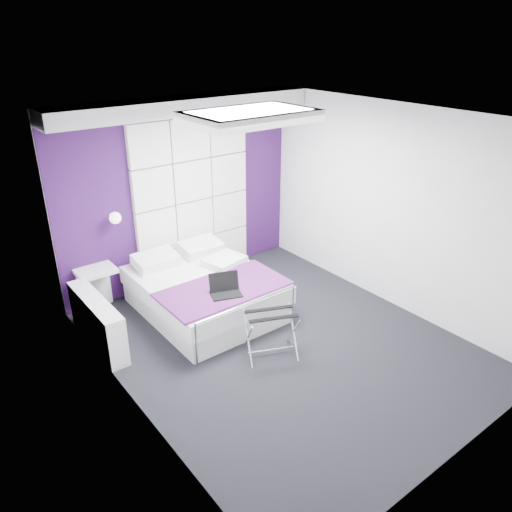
% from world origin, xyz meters
% --- Properties ---
extents(floor, '(4.40, 4.40, 0.00)m').
position_xyz_m(floor, '(0.00, 0.00, 0.00)').
color(floor, black).
rests_on(floor, ground).
extents(ceiling, '(4.40, 4.40, 0.00)m').
position_xyz_m(ceiling, '(0.00, 0.00, 2.60)').
color(ceiling, white).
rests_on(ceiling, wall_back).
extents(wall_back, '(3.60, 0.00, 3.60)m').
position_xyz_m(wall_back, '(0.00, 2.20, 1.30)').
color(wall_back, silver).
rests_on(wall_back, floor).
extents(wall_left, '(0.00, 4.40, 4.40)m').
position_xyz_m(wall_left, '(-1.80, 0.00, 1.30)').
color(wall_left, silver).
rests_on(wall_left, floor).
extents(wall_right, '(0.00, 4.40, 4.40)m').
position_xyz_m(wall_right, '(1.80, 0.00, 1.30)').
color(wall_right, silver).
rests_on(wall_right, floor).
extents(accent_wall, '(3.58, 0.02, 2.58)m').
position_xyz_m(accent_wall, '(0.00, 2.19, 1.30)').
color(accent_wall, '#321045').
rests_on(accent_wall, wall_back).
extents(soffit, '(3.58, 0.50, 0.20)m').
position_xyz_m(soffit, '(0.00, 1.95, 2.50)').
color(soffit, silver).
rests_on(soffit, wall_back).
extents(headboard, '(1.80, 0.08, 2.30)m').
position_xyz_m(headboard, '(0.15, 2.14, 1.17)').
color(headboard, white).
rests_on(headboard, wall_back).
extents(skylight, '(1.36, 0.86, 0.12)m').
position_xyz_m(skylight, '(0.00, 0.60, 2.55)').
color(skylight, white).
rests_on(skylight, ceiling).
extents(wall_lamp, '(0.15, 0.15, 0.15)m').
position_xyz_m(wall_lamp, '(-1.05, 2.06, 1.22)').
color(wall_lamp, white).
rests_on(wall_lamp, wall_back).
extents(radiator, '(0.22, 1.20, 0.60)m').
position_xyz_m(radiator, '(-1.69, 1.30, 0.30)').
color(radiator, silver).
rests_on(radiator, floor).
extents(bed, '(1.55, 1.87, 0.66)m').
position_xyz_m(bed, '(-0.30, 1.20, 0.28)').
color(bed, silver).
rests_on(bed, floor).
extents(nightstand, '(0.48, 0.37, 0.05)m').
position_xyz_m(nightstand, '(-1.39, 2.02, 0.58)').
color(nightstand, silver).
rests_on(nightstand, wall_back).
extents(luggage_rack, '(0.55, 0.40, 0.54)m').
position_xyz_m(luggage_rack, '(-0.23, -0.08, 0.27)').
color(luggage_rack, silver).
rests_on(luggage_rack, floor).
extents(laptop, '(0.35, 0.25, 0.25)m').
position_xyz_m(laptop, '(-0.38, 0.63, 0.59)').
color(laptop, black).
rests_on(laptop, bed).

